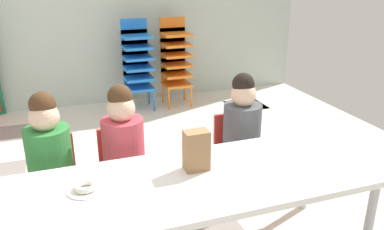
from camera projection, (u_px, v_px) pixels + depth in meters
name	position (u px, v px, depth m)	size (l,w,h in m)	color
ground_plane	(129.00, 216.00, 2.65)	(5.54, 5.07, 0.02)	silver
craft_table	(176.00, 189.00, 1.98)	(2.18, 0.70, 0.56)	white
seated_child_near_camera	(49.00, 152.00, 2.29)	(0.34, 0.34, 0.92)	red
seated_child_middle_seat	(123.00, 142.00, 2.43)	(0.35, 0.35, 0.92)	red
seated_child_far_right	(242.00, 126.00, 2.68)	(0.32, 0.32, 0.92)	red
kid_chair_blue_stack	(137.00, 60.00, 4.50)	(0.32, 0.30, 1.04)	blue
kid_chair_orange_stack	(175.00, 58.00, 4.65)	(0.32, 0.30, 1.04)	orange
paper_bag_brown	(196.00, 150.00, 2.05)	(0.13, 0.09, 0.22)	#9E754C
paper_plate_near_edge	(86.00, 190.00, 1.88)	(0.18, 0.18, 0.01)	white
donut_powdered_on_plate	(86.00, 186.00, 1.88)	(0.11, 0.11, 0.03)	white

